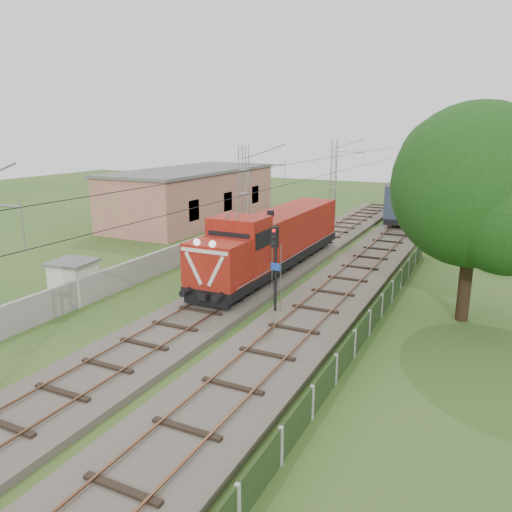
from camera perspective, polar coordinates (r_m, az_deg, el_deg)
The scene contains 15 objects.
ground at distance 23.81m, azimuth -8.34°, elevation -8.16°, with size 140.00×140.00×0.00m, color #2F541F.
track_main at distance 29.42m, azimuth -0.65°, elevation -3.21°, with size 4.20×70.00×0.45m.
track_side at distance 39.79m, azimuth 14.38°, elevation 1.00°, with size 4.20×80.00×0.45m.
catenary at distance 34.21m, azimuth -1.31°, elevation 5.92°, with size 3.31×70.00×8.00m.
boundary_wall at distance 36.57m, azimuth -6.23°, elevation 1.13°, with size 0.25×40.00×1.50m, color #9E9E99.
station_building at distance 50.72m, azimuth -7.20°, elevation 6.95°, with size 8.40×20.40×5.22m.
fence at distance 23.14m, azimuth 12.80°, elevation -7.46°, with size 0.12×32.00×1.20m.
locomotive at distance 31.76m, azimuth 2.01°, elevation 1.90°, with size 2.96×16.89×4.29m.
coach_rake at distance 93.69m, azimuth 21.70°, elevation 9.42°, with size 3.24×96.77×3.75m.
signal_post at distance 23.98m, azimuth 2.20°, elevation 0.14°, with size 0.51×0.40×4.61m.
relay_hut at distance 28.52m, azimuth -20.09°, elevation -2.68°, with size 2.41×2.41×2.24m.
tree_a at distance 25.06m, azimuth 24.00°, elevation 7.15°, with size 7.97×7.59×10.33m.
tree_b at distance 42.17m, azimuth 25.68°, elevation 8.40°, with size 7.07×6.73×9.16m.
tree_c at distance 50.71m, azimuth 23.68°, elevation 8.88°, with size 6.52×6.21×8.46m.
tree_d at distance 54.98m, azimuth 27.20°, elevation 8.71°, with size 6.38×6.07×8.27m.
Camera 1 is at (12.66, -18.03, 9.04)m, focal length 35.00 mm.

